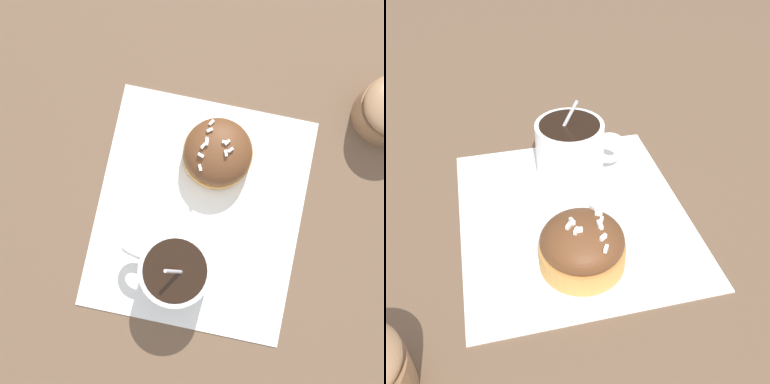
# 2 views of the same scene
# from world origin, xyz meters

# --- Properties ---
(ground_plane) EXTENTS (3.00, 3.00, 0.00)m
(ground_plane) POSITION_xyz_m (0.00, 0.00, 0.00)
(ground_plane) COLOR brown
(paper_napkin) EXTENTS (0.27, 0.24, 0.00)m
(paper_napkin) POSITION_xyz_m (0.00, 0.00, 0.00)
(paper_napkin) COLOR white
(paper_napkin) RESTS_ON ground_plane
(coffee_cup) EXTENTS (0.08, 0.10, 0.10)m
(coffee_cup) POSITION_xyz_m (0.07, -0.01, 0.04)
(coffee_cup) COLOR white
(coffee_cup) RESTS_ON paper_napkin
(frosted_pastry) EXTENTS (0.08, 0.08, 0.05)m
(frosted_pastry) POSITION_xyz_m (-0.07, 0.01, 0.03)
(frosted_pastry) COLOR #D19347
(frosted_pastry) RESTS_ON paper_napkin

